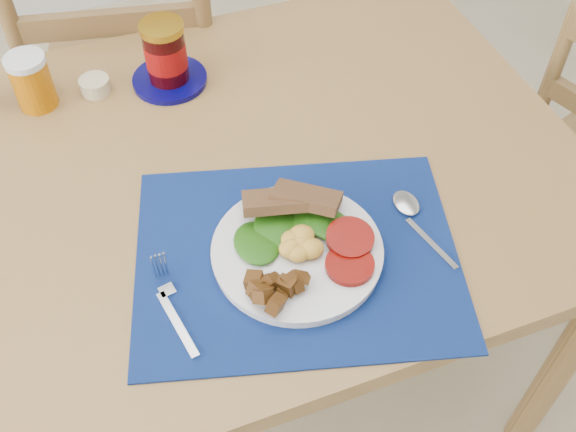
% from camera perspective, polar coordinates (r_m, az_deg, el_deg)
% --- Properties ---
extents(table, '(1.40, 0.90, 0.75)m').
position_cam_1_polar(table, '(1.23, -8.46, 0.36)').
color(table, brown).
rests_on(table, ground).
extents(chair_far, '(0.53, 0.52, 1.22)m').
position_cam_1_polar(chair_far, '(1.71, -13.73, 13.40)').
color(chair_far, brown).
rests_on(chair_far, ground).
extents(placemat, '(0.58, 0.51, 0.00)m').
position_cam_1_polar(placemat, '(1.05, 0.77, -3.40)').
color(placemat, black).
rests_on(placemat, table).
extents(breakfast_plate, '(0.26, 0.26, 0.06)m').
position_cam_1_polar(breakfast_plate, '(1.03, 0.59, -2.97)').
color(breakfast_plate, silver).
rests_on(breakfast_plate, placemat).
extents(fork, '(0.03, 0.17, 0.00)m').
position_cam_1_polar(fork, '(1.01, -9.90, -7.22)').
color(fork, '#B2B5BA').
rests_on(fork, placemat).
extents(spoon, '(0.04, 0.17, 0.01)m').
position_cam_1_polar(spoon, '(1.11, 10.59, -0.01)').
color(spoon, '#B2B5BA').
rests_on(spoon, placemat).
extents(juice_glass, '(0.07, 0.07, 0.10)m').
position_cam_1_polar(juice_glass, '(1.35, -20.83, 10.50)').
color(juice_glass, '#B36004').
rests_on(juice_glass, table).
extents(ramekin, '(0.06, 0.06, 0.03)m').
position_cam_1_polar(ramekin, '(1.37, -16.02, 10.58)').
color(ramekin, beige).
rests_on(ramekin, table).
extents(jam_on_saucer, '(0.15, 0.15, 0.13)m').
position_cam_1_polar(jam_on_saucer, '(1.33, -10.27, 13.08)').
color(jam_on_saucer, '#06044D').
rests_on(jam_on_saucer, table).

